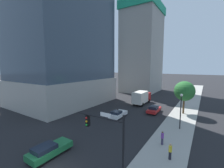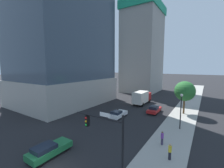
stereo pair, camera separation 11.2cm
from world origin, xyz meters
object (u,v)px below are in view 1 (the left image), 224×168
(traffic_light_pole, at_px, (106,131))
(pedestrian_yellow_shirt, at_px, (170,151))
(construction_building, at_px, (142,45))
(pedestrian_purple_shirt, at_px, (162,138))
(car_green, at_px, (49,150))
(box_truck, at_px, (141,97))
(street_tree, at_px, (184,91))
(car_white, at_px, (118,114))
(car_red, at_px, (154,109))
(street_lamp, at_px, (181,106))

(traffic_light_pole, distance_m, pedestrian_yellow_shirt, 7.40)
(construction_building, xyz_separation_m, pedestrian_purple_shirt, (17.64, -37.73, -16.86))
(pedestrian_yellow_shirt, bearing_deg, construction_building, 115.32)
(car_green, xyz_separation_m, box_truck, (0.00, 26.84, 1.11))
(street_tree, bearing_deg, car_green, -113.54)
(pedestrian_yellow_shirt, bearing_deg, car_white, 143.03)
(pedestrian_yellow_shirt, bearing_deg, box_truck, 118.59)
(pedestrian_purple_shirt, bearing_deg, car_red, 111.04)
(traffic_light_pole, relative_size, box_truck, 0.77)
(construction_building, distance_m, box_truck, 26.61)
(box_truck, xyz_separation_m, pedestrian_yellow_shirt, (11.21, -20.57, -0.81))
(street_lamp, distance_m, car_red, 9.21)
(street_tree, relative_size, car_green, 1.41)
(street_lamp, height_order, car_white, street_lamp)
(pedestrian_purple_shirt, bearing_deg, box_truck, 118.53)
(car_white, bearing_deg, car_green, -90.00)
(construction_building, distance_m, street_tree, 32.03)
(construction_building, bearing_deg, car_green, -80.42)
(car_white, distance_m, pedestrian_yellow_shirt, 14.03)
(car_red, distance_m, box_truck, 7.42)
(traffic_light_pole, relative_size, street_lamp, 1.02)
(pedestrian_purple_shirt, bearing_deg, car_white, 149.05)
(car_green, bearing_deg, pedestrian_purple_shirt, 42.11)
(traffic_light_pole, height_order, pedestrian_yellow_shirt, traffic_light_pole)
(car_green, distance_m, pedestrian_yellow_shirt, 12.85)
(street_tree, xyz_separation_m, pedestrian_yellow_shirt, (0.89, -17.40, -3.76))
(car_white, xyz_separation_m, pedestrian_yellow_shirt, (11.21, -8.44, 0.35))
(pedestrian_yellow_shirt, bearing_deg, pedestrian_purple_shirt, 119.04)
(street_lamp, relative_size, street_tree, 0.83)
(street_lamp, xyz_separation_m, pedestrian_purple_shirt, (-1.11, -6.24, -2.76))
(car_white, distance_m, box_truck, 12.18)
(car_red, bearing_deg, pedestrian_purple_shirt, -68.96)
(traffic_light_pole, distance_m, pedestrian_purple_shirt, 8.72)
(car_white, xyz_separation_m, pedestrian_purple_shirt, (9.78, -5.87, 0.33))
(street_tree, height_order, pedestrian_purple_shirt, street_tree)
(street_tree, height_order, pedestrian_yellow_shirt, street_tree)
(construction_building, xyz_separation_m, car_white, (7.86, -31.86, -17.19))
(car_red, relative_size, car_green, 0.99)
(construction_building, relative_size, traffic_light_pole, 7.48)
(street_lamp, bearing_deg, street_tree, 93.82)
(traffic_light_pole, relative_size, car_white, 1.33)
(box_truck, bearing_deg, car_green, -90.00)
(traffic_light_pole, distance_m, street_lamp, 14.45)
(traffic_light_pole, bearing_deg, construction_building, 107.71)
(street_tree, relative_size, pedestrian_yellow_shirt, 3.86)
(traffic_light_pole, bearing_deg, pedestrian_purple_shirt, 67.21)
(construction_building, height_order, car_white, construction_building)
(construction_building, height_order, traffic_light_pole, construction_building)
(car_white, relative_size, pedestrian_purple_shirt, 2.49)
(construction_building, relative_size, car_green, 8.91)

